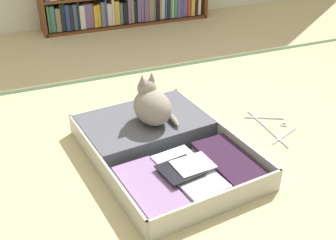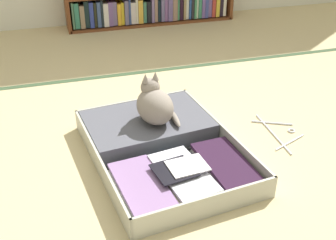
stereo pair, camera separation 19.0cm
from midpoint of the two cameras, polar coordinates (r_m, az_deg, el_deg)
name	(u,v)px [view 1 (the left image)]	position (r m, az deg, el deg)	size (l,w,h in m)	color
ground_plane	(190,156)	(2.21, 0.53, -4.93)	(10.00, 10.00, 0.00)	#CAB684
tatami_border	(125,74)	(3.15, -7.48, 6.06)	(4.80, 0.05, 0.00)	#384F32
open_suitcase	(159,145)	(2.22, -3.62, -3.39)	(0.79, 1.02, 0.11)	#BBBAAA
black_cat	(151,105)	(2.25, -4.64, 1.90)	(0.23, 0.27, 0.26)	gray
clothes_hanger	(272,127)	(2.50, 11.61, -0.94)	(0.22, 0.43, 0.01)	silver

